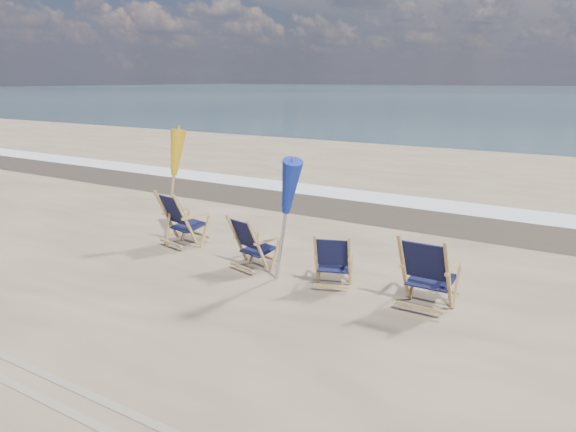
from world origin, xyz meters
name	(u,v)px	position (x,y,z in m)	size (l,w,h in m)	color
surf_foam	(416,202)	(0.00, 8.30, 0.00)	(200.00, 1.40, 0.01)	silver
wet_sand_strip	(394,214)	(0.00, 6.80, 0.00)	(200.00, 2.60, 0.00)	#42362A
tire_tracks	(7,410)	(0.00, -2.80, 0.01)	(80.00, 1.30, 0.01)	gray
beach_chair_0	(186,222)	(-2.10, 1.98, 0.55)	(0.70, 0.79, 1.10)	black
beach_chair_1	(258,247)	(-0.21, 1.62, 0.48)	(0.61, 0.69, 0.96)	black
beach_chair_2	(349,263)	(1.35, 1.80, 0.45)	(0.57, 0.65, 0.90)	black
beach_chair_3	(448,278)	(2.87, 1.65, 0.56)	(0.71, 0.80, 1.11)	black
umbrella_yellow	(170,158)	(-2.60, 2.17, 1.67)	(0.30, 0.30, 2.19)	#A7804A
umbrella_blue	(283,185)	(0.41, 1.44, 1.58)	(0.30, 0.30, 2.10)	#A5A5AD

